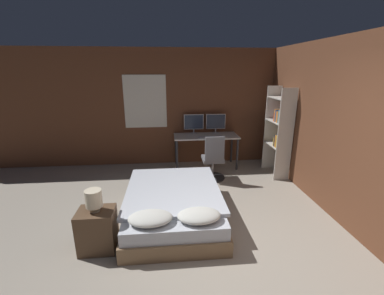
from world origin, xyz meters
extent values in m
plane|color=#9E9384|center=(0.00, 0.00, 0.00)|extent=(20.00, 20.00, 0.00)
cube|color=brown|center=(0.00, 3.72, 1.35)|extent=(12.00, 0.06, 2.70)
cube|color=silver|center=(-1.13, 3.68, 1.51)|extent=(0.97, 0.01, 1.20)
cube|color=black|center=(-1.13, 3.68, 1.51)|extent=(0.89, 0.01, 1.12)
cube|color=brown|center=(1.92, 1.50, 1.35)|extent=(0.06, 12.00, 2.70)
cube|color=#846647|center=(-0.58, 1.19, 0.11)|extent=(1.39, 1.98, 0.22)
cube|color=silver|center=(-0.58, 1.19, 0.31)|extent=(1.33, 1.92, 0.18)
cube|color=silver|center=(-0.58, 1.31, 0.43)|extent=(1.43, 1.66, 0.05)
ellipsoid|color=silver|center=(-0.88, 0.45, 0.47)|extent=(0.55, 0.38, 0.13)
ellipsoid|color=silver|center=(-0.28, 0.45, 0.47)|extent=(0.55, 0.38, 0.13)
cube|color=brown|center=(-1.56, 0.55, 0.27)|extent=(0.45, 0.36, 0.55)
cylinder|color=gray|center=(-1.56, 0.55, 0.56)|extent=(0.12, 0.12, 0.01)
cylinder|color=gray|center=(-1.56, 0.55, 0.59)|extent=(0.02, 0.02, 0.05)
cylinder|color=beige|center=(-1.56, 0.55, 0.72)|extent=(0.20, 0.20, 0.22)
cube|color=beige|center=(0.24, 3.33, 0.75)|extent=(1.47, 0.64, 0.03)
cylinder|color=#2D2D33|center=(-0.45, 3.06, 0.37)|extent=(0.05, 0.05, 0.74)
cylinder|color=#2D2D33|center=(0.93, 3.06, 0.37)|extent=(0.05, 0.05, 0.74)
cylinder|color=#2D2D33|center=(-0.45, 3.60, 0.37)|extent=(0.05, 0.05, 0.74)
cylinder|color=#2D2D33|center=(0.93, 3.60, 0.37)|extent=(0.05, 0.05, 0.74)
cylinder|color=#B7B7BC|center=(-0.02, 3.55, 0.77)|extent=(0.16, 0.16, 0.01)
cylinder|color=#B7B7BC|center=(-0.02, 3.55, 0.83)|extent=(0.03, 0.03, 0.09)
cube|color=#B7B7BC|center=(-0.02, 3.55, 1.05)|extent=(0.46, 0.03, 0.35)
cube|color=#232D42|center=(-0.02, 3.53, 1.05)|extent=(0.43, 0.00, 0.32)
cylinder|color=#B7B7BC|center=(0.50, 3.55, 0.77)|extent=(0.16, 0.16, 0.01)
cylinder|color=#B7B7BC|center=(0.50, 3.55, 0.83)|extent=(0.03, 0.03, 0.09)
cube|color=#B7B7BC|center=(0.50, 3.55, 1.05)|extent=(0.46, 0.03, 0.35)
cube|color=#232D42|center=(0.50, 3.53, 1.05)|extent=(0.43, 0.00, 0.32)
cube|color=#B7B7BC|center=(0.24, 3.11, 0.78)|extent=(0.41, 0.13, 0.02)
ellipsoid|color=#B7B7BC|center=(0.54, 3.11, 0.79)|extent=(0.07, 0.05, 0.04)
cylinder|color=black|center=(0.28, 2.63, 0.02)|extent=(0.52, 0.52, 0.04)
cylinder|color=gray|center=(0.28, 2.63, 0.22)|extent=(0.05, 0.05, 0.36)
cube|color=slate|center=(0.28, 2.63, 0.44)|extent=(0.43, 0.43, 0.07)
cube|color=slate|center=(0.28, 2.44, 0.71)|extent=(0.39, 0.05, 0.49)
cube|color=beige|center=(1.71, 2.42, 0.95)|extent=(0.33, 0.02, 1.89)
cube|color=beige|center=(1.71, 3.12, 0.95)|extent=(0.33, 0.02, 1.89)
cube|color=beige|center=(1.71, 2.77, 0.66)|extent=(0.33, 0.68, 0.02)
cube|color=beige|center=(1.71, 2.77, 1.17)|extent=(0.33, 0.68, 0.02)
cube|color=beige|center=(1.71, 2.77, 1.66)|extent=(0.33, 0.68, 0.02)
cube|color=#2D4784|center=(1.71, 2.45, 0.76)|extent=(0.27, 0.02, 0.18)
cube|color=#7A387F|center=(1.71, 2.48, 0.78)|extent=(0.27, 0.02, 0.22)
cube|color=gold|center=(1.71, 2.52, 0.80)|extent=(0.27, 0.04, 0.25)
cube|color=orange|center=(1.71, 2.57, 0.80)|extent=(0.27, 0.04, 0.25)
cube|color=#28282D|center=(1.71, 2.62, 0.80)|extent=(0.27, 0.04, 0.25)
cube|color=gold|center=(1.71, 2.66, 0.76)|extent=(0.27, 0.03, 0.18)
cube|color=#2D4784|center=(1.71, 2.45, 1.30)|extent=(0.27, 0.03, 0.23)
cube|color=#BCB29E|center=(1.71, 2.49, 1.31)|extent=(0.27, 0.03, 0.26)
cube|color=teal|center=(1.71, 2.53, 1.31)|extent=(0.27, 0.04, 0.26)
cube|color=orange|center=(1.71, 2.58, 1.30)|extent=(0.27, 0.03, 0.23)
cube|color=orange|center=(1.71, 2.62, 1.30)|extent=(0.27, 0.04, 0.22)
cube|color=#2D4784|center=(1.71, 2.67, 1.31)|extent=(0.27, 0.04, 0.24)
cube|color=orange|center=(1.71, 2.72, 1.31)|extent=(0.27, 0.04, 0.26)
cube|color=#B2332D|center=(1.71, 2.76, 1.27)|extent=(0.27, 0.02, 0.18)
camera|label=1|loc=(-0.64, -2.36, 2.22)|focal=24.00mm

